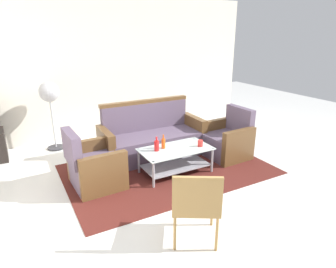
% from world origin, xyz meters
% --- Properties ---
extents(ground_plane, '(14.00, 14.00, 0.00)m').
position_xyz_m(ground_plane, '(0.00, 0.00, 0.00)').
color(ground_plane, white).
extents(wall_back, '(6.52, 0.12, 2.80)m').
position_xyz_m(wall_back, '(0.00, 3.06, 1.40)').
color(wall_back, silver).
rests_on(wall_back, ground).
extents(rug, '(3.17, 2.05, 0.01)m').
position_xyz_m(rug, '(0.12, 0.77, 0.01)').
color(rug, '#511E19').
rests_on(rug, ground).
extents(couch, '(1.81, 0.76, 0.96)m').
position_xyz_m(couch, '(0.14, 1.40, 0.32)').
color(couch, '#5B4C60').
rests_on(couch, rug).
extents(armchair_left, '(0.73, 0.79, 0.85)m').
position_xyz_m(armchair_left, '(-1.05, 0.83, 0.29)').
color(armchair_left, '#5B4C60').
rests_on(armchair_left, rug).
extents(armchair_right, '(0.73, 0.79, 0.85)m').
position_xyz_m(armchair_right, '(1.30, 0.76, 0.29)').
color(armchair_right, '#5B4C60').
rests_on(armchair_right, rug).
extents(coffee_table, '(1.10, 0.60, 0.40)m').
position_xyz_m(coffee_table, '(0.17, 0.62, 0.27)').
color(coffee_table, silver).
rests_on(coffee_table, rug).
extents(bottle_orange, '(0.06, 0.06, 0.22)m').
position_xyz_m(bottle_orange, '(0.01, 0.73, 0.49)').
color(bottle_orange, '#D85919').
rests_on(bottle_orange, coffee_table).
extents(bottle_red, '(0.07, 0.07, 0.22)m').
position_xyz_m(bottle_red, '(-0.12, 0.69, 0.49)').
color(bottle_red, red).
rests_on(bottle_red, coffee_table).
extents(cup, '(0.08, 0.08, 0.10)m').
position_xyz_m(cup, '(0.56, 0.52, 0.46)').
color(cup, red).
rests_on(cup, coffee_table).
extents(pedestal_fan, '(0.36, 0.36, 1.27)m').
position_xyz_m(pedestal_fan, '(-1.31, 2.60, 1.01)').
color(pedestal_fan, '#2D2D33').
rests_on(pedestal_fan, ground).
extents(wicker_chair, '(0.66, 0.66, 0.84)m').
position_xyz_m(wicker_chair, '(-0.47, -0.88, 0.49)').
color(wicker_chair, '#AD844C').
rests_on(wicker_chair, ground).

